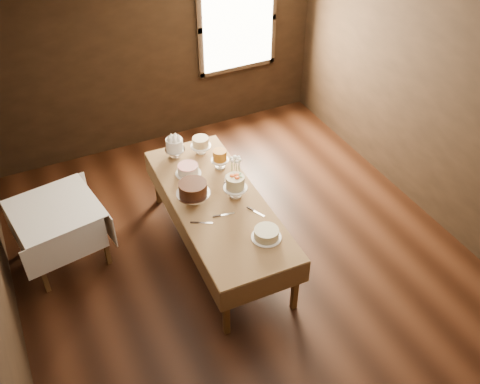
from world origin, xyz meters
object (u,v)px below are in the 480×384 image
at_px(side_table, 56,214).
at_px(cake_server_b, 259,213).
at_px(cake_server_e, 206,223).
at_px(cake_server_c, 204,188).
at_px(cake_chocolate, 193,193).
at_px(cake_speckled, 201,146).
at_px(cake_lattice, 188,170).
at_px(cake_server_d, 226,178).
at_px(cake_caramel, 220,160).
at_px(display_table, 218,204).
at_px(flower_vase, 236,176).
at_px(cake_meringue, 175,149).
at_px(cake_cream, 266,234).
at_px(cake_flowers, 235,187).
at_px(cake_server_a, 228,214).

distance_m(side_table, cake_server_b, 2.24).
bearing_deg(cake_server_e, cake_server_c, 96.59).
distance_m(cake_chocolate, cake_server_e, 0.40).
distance_m(cake_speckled, cake_lattice, 0.46).
xyz_separation_m(cake_chocolate, cake_server_d, (0.49, 0.22, -0.12)).
height_order(cake_caramel, cake_server_d, cake_caramel).
bearing_deg(cake_chocolate, side_table, 158.52).
distance_m(display_table, side_table, 1.79).
xyz_separation_m(side_table, cake_speckled, (1.86, 0.28, 0.18)).
xyz_separation_m(cake_server_b, cake_server_c, (-0.36, 0.67, 0.00)).
height_order(cake_speckled, cake_server_e, cake_speckled).
bearing_deg(flower_vase, cake_meringue, 121.25).
relative_size(display_table, cake_server_b, 10.35).
distance_m(display_table, cake_caramel, 0.64).
bearing_deg(side_table, cake_speckled, 8.59).
xyz_separation_m(cake_lattice, cake_server_d, (0.36, -0.28, -0.05)).
bearing_deg(cake_server_b, display_table, -166.79).
height_order(cake_meringue, cake_chocolate, cake_chocolate).
height_order(cake_server_c, cake_server_e, same).
height_order(display_table, cake_caramel, cake_caramel).
bearing_deg(cake_server_d, cake_cream, -148.68).
bearing_deg(cake_flowers, cake_lattice, 118.10).
height_order(cake_server_b, cake_server_c, same).
bearing_deg(cake_server_c, flower_vase, -87.67).
relative_size(cake_meringue, cake_speckled, 1.03).
relative_size(cake_caramel, flower_vase, 2.05).
distance_m(cake_caramel, cake_chocolate, 0.69).
height_order(display_table, cake_server_b, cake_server_b).
height_order(cake_caramel, cake_server_e, cake_caramel).
relative_size(cake_server_a, cake_server_e, 1.00).
bearing_deg(cake_chocolate, cake_flowers, -13.25).
bearing_deg(cake_server_a, side_table, 160.94).
distance_m(cake_flowers, cake_cream, 0.75).
bearing_deg(cake_server_e, side_table, 173.70).
distance_m(cake_server_b, cake_server_e, 0.59).
height_order(cake_lattice, cake_chocolate, cake_chocolate).
bearing_deg(cake_speckled, cake_flowers, -88.80).
bearing_deg(cake_server_e, flower_vase, 68.46).
bearing_deg(cake_cream, cake_meringue, 100.74).
bearing_deg(cake_caramel, cake_flowers, -96.69).
bearing_deg(side_table, cake_server_e, -33.87).
bearing_deg(cake_server_a, cake_chocolate, 134.60).
height_order(cake_caramel, cake_server_b, cake_caramel).
bearing_deg(flower_vase, cake_server_e, -139.10).
height_order(cake_meringue, flower_vase, cake_meringue).
bearing_deg(display_table, cake_speckled, 78.28).
bearing_deg(cake_server_a, cake_flowers, 59.47).
distance_m(cake_cream, cake_server_e, 0.67).
height_order(side_table, flower_vase, flower_vase).
bearing_deg(cake_server_e, cake_speckled, 96.99).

